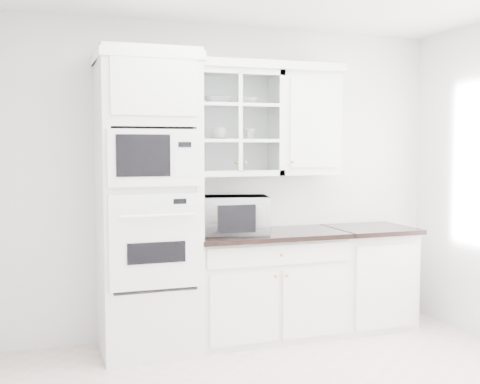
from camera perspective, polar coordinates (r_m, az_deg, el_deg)
name	(u,v)px	position (r m, az deg, el deg)	size (l,w,h in m)	color
room_shell	(284,127)	(4.08, 4.17, 6.13)	(4.00, 3.50, 2.70)	white
oven_column	(148,203)	(4.84, -8.73, -1.06)	(0.76, 0.68, 2.40)	white
base_cabinet_run	(267,284)	(5.26, 2.54, -8.71)	(1.32, 0.67, 0.92)	white
extra_base_cabinet	(368,276)	(5.70, 12.04, -7.79)	(0.72, 0.67, 0.92)	white
upper_cabinet_glass	(234,123)	(5.17, -0.56, 6.55)	(0.80, 0.33, 0.90)	white
upper_cabinet_solid	(306,124)	(5.42, 6.27, 6.42)	(0.55, 0.33, 0.90)	white
crown_molding	(223,65)	(5.16, -1.60, 11.96)	(2.14, 0.38, 0.07)	white
countertop_microwave	(235,215)	(5.04, -0.52, -2.17)	(0.55, 0.46, 0.32)	white
bowl_a	(218,100)	(5.13, -2.13, 8.68)	(0.23, 0.23, 0.06)	white
bowl_b	(247,101)	(5.20, 0.70, 8.61)	(0.18, 0.18, 0.06)	white
cup_a	(220,134)	(5.13, -1.92, 5.56)	(0.13, 0.13, 0.10)	white
cup_b	(250,134)	(5.21, 0.95, 5.50)	(0.10, 0.10, 0.09)	white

